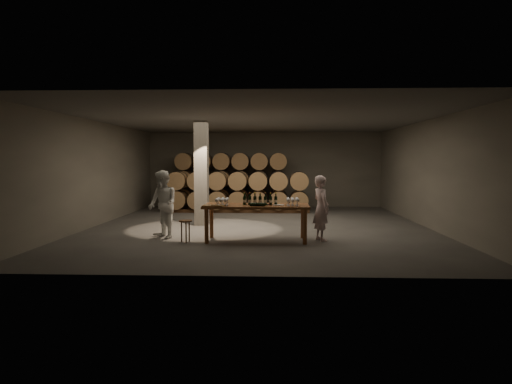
{
  "coord_description": "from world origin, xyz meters",
  "views": [
    {
      "loc": [
        0.46,
        -13.74,
        2.01
      ],
      "look_at": [
        -0.08,
        -0.8,
        1.1
      ],
      "focal_mm": 32.0,
      "sensor_mm": 36.0,
      "label": 1
    }
  ],
  "objects_px": {
    "person_man": "(321,208)",
    "person_woman": "(163,204)",
    "bottle_cluster": "(260,200)",
    "notebook_near": "(218,206)",
    "tasting_table": "(256,209)",
    "plate": "(279,205)",
    "stool": "(186,224)"
  },
  "relations": [
    {
      "from": "tasting_table",
      "to": "plate",
      "type": "distance_m",
      "value": 0.57
    },
    {
      "from": "bottle_cluster",
      "to": "tasting_table",
      "type": "bearing_deg",
      "value": -146.96
    },
    {
      "from": "notebook_near",
      "to": "stool",
      "type": "xyz_separation_m",
      "value": [
        -0.82,
        0.14,
        -0.47
      ]
    },
    {
      "from": "bottle_cluster",
      "to": "stool",
      "type": "distance_m",
      "value": 1.93
    },
    {
      "from": "plate",
      "to": "stool",
      "type": "relative_size",
      "value": 0.5
    },
    {
      "from": "stool",
      "to": "bottle_cluster",
      "type": "bearing_deg",
      "value": 10.17
    },
    {
      "from": "tasting_table",
      "to": "person_woman",
      "type": "xyz_separation_m",
      "value": [
        -2.42,
        0.28,
        0.08
      ]
    },
    {
      "from": "notebook_near",
      "to": "stool",
      "type": "height_order",
      "value": "notebook_near"
    },
    {
      "from": "bottle_cluster",
      "to": "stool",
      "type": "height_order",
      "value": "bottle_cluster"
    },
    {
      "from": "bottle_cluster",
      "to": "notebook_near",
      "type": "bearing_deg",
      "value": -155.05
    },
    {
      "from": "tasting_table",
      "to": "bottle_cluster",
      "type": "distance_m",
      "value": 0.24
    },
    {
      "from": "stool",
      "to": "person_man",
      "type": "xyz_separation_m",
      "value": [
        3.34,
        0.36,
        0.37
      ]
    },
    {
      "from": "tasting_table",
      "to": "notebook_near",
      "type": "height_order",
      "value": "notebook_near"
    },
    {
      "from": "person_man",
      "to": "person_woman",
      "type": "height_order",
      "value": "person_woman"
    },
    {
      "from": "stool",
      "to": "person_woman",
      "type": "xyz_separation_m",
      "value": [
        -0.7,
        0.54,
        0.43
      ]
    },
    {
      "from": "plate",
      "to": "person_man",
      "type": "height_order",
      "value": "person_man"
    },
    {
      "from": "person_man",
      "to": "person_woman",
      "type": "relative_size",
      "value": 0.93
    },
    {
      "from": "tasting_table",
      "to": "person_woman",
      "type": "distance_m",
      "value": 2.44
    },
    {
      "from": "tasting_table",
      "to": "stool",
      "type": "bearing_deg",
      "value": -171.27
    },
    {
      "from": "bottle_cluster",
      "to": "person_man",
      "type": "bearing_deg",
      "value": 1.39
    },
    {
      "from": "tasting_table",
      "to": "person_woman",
      "type": "height_order",
      "value": "person_woman"
    },
    {
      "from": "person_man",
      "to": "plate",
      "type": "bearing_deg",
      "value": 78.47
    },
    {
      "from": "bottle_cluster",
      "to": "person_man",
      "type": "distance_m",
      "value": 1.53
    },
    {
      "from": "notebook_near",
      "to": "bottle_cluster",
      "type": "bearing_deg",
      "value": 43.77
    },
    {
      "from": "tasting_table",
      "to": "notebook_near",
      "type": "xyz_separation_m",
      "value": [
        -0.9,
        -0.4,
        0.12
      ]
    },
    {
      "from": "tasting_table",
      "to": "notebook_near",
      "type": "distance_m",
      "value": 0.99
    },
    {
      "from": "bottle_cluster",
      "to": "person_man",
      "type": "xyz_separation_m",
      "value": [
        1.52,
        0.04,
        -0.19
      ]
    },
    {
      "from": "person_woman",
      "to": "notebook_near",
      "type": "bearing_deg",
      "value": 25.22
    },
    {
      "from": "plate",
      "to": "notebook_near",
      "type": "height_order",
      "value": "notebook_near"
    },
    {
      "from": "tasting_table",
      "to": "bottle_cluster",
      "type": "height_order",
      "value": "bottle_cluster"
    },
    {
      "from": "person_woman",
      "to": "tasting_table",
      "type": "bearing_deg",
      "value": 42.76
    },
    {
      "from": "stool",
      "to": "plate",
      "type": "bearing_deg",
      "value": 4.92
    }
  ]
}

